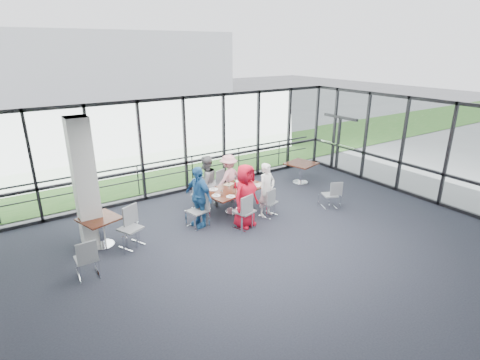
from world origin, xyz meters
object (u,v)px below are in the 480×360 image
main_table (234,192)px  chair_main_nr (268,202)px  diner_far_right (229,178)px  chair_spare_lb (130,229)px  chair_main_end (197,211)px  side_table_left (100,222)px  diner_near_right (267,190)px  diner_far_left (206,183)px  chair_main_fr (222,186)px  structural_column (85,183)px  chair_main_fl (201,195)px  chair_spare_la (86,258)px  chair_main_nl (244,211)px  diner_end (198,196)px  chair_spare_r (330,195)px  side_table_right (301,166)px  diner_near_left (245,196)px

main_table → chair_main_nr: bearing=-61.8°
diner_far_right → chair_spare_lb: bearing=2.3°
chair_main_end → chair_main_nr: bearing=63.6°
side_table_left → chair_main_nr: 4.59m
side_table_left → diner_near_right: bearing=-10.9°
diner_far_left → chair_spare_lb: diner_far_left is taller
diner_near_right → chair_main_fr: size_ratio=1.78×
structural_column → chair_main_fl: (3.26, 0.36, -1.14)m
chair_spare_la → chair_main_end: bearing=14.8°
main_table → diner_far_left: size_ratio=1.26×
main_table → chair_main_nl: (-0.35, -1.04, -0.13)m
diner_end → chair_main_nr: 2.08m
chair_main_end → chair_spare_la: (-3.06, -0.81, -0.02)m
structural_column → diner_near_right: size_ratio=2.01×
chair_main_nl → chair_main_nr: bearing=-1.5°
diner_far_left → diner_end: size_ratio=0.98×
chair_main_nl → chair_spare_r: chair_main_nl is taller
main_table → side_table_right: (3.38, 0.79, 0.02)m
diner_near_right → diner_far_left: (-1.20, 1.42, 0.04)m
chair_main_nl → chair_main_nr: chair_main_nl is taller
diner_end → chair_spare_lb: diner_end is taller
structural_column → diner_end: (2.70, -0.59, -0.75)m
chair_spare_lb → chair_main_end: bearing=156.9°
diner_far_left → chair_spare_r: (3.16, -2.05, -0.42)m
diner_far_right → chair_spare_r: bearing=119.9°
chair_main_nl → chair_spare_lb: (-2.88, 0.71, -0.00)m
structural_column → diner_end: structural_column is taller
chair_main_nl → structural_column: bearing=143.2°
chair_main_nr → chair_main_end: bearing=148.7°
chair_spare_la → diner_far_left: bearing=24.6°
side_table_left → chair_spare_r: 6.60m
structural_column → chair_main_end: bearing=-14.2°
diner_near_left → chair_spare_la: 4.22m
chair_spare_lb → chair_spare_la: bearing=7.2°
chair_main_fr → chair_spare_lb: size_ratio=0.91×
diner_end → chair_spare_la: 3.30m
diner_far_right → chair_spare_la: bearing=6.1°
diner_far_left → diner_far_right: size_ratio=1.10×
diner_end → chair_main_nr: (1.95, -0.59, -0.42)m
diner_far_left → chair_main_nr: diner_far_left is taller
diner_far_left → chair_spare_la: bearing=11.9°
chair_spare_lb → chair_main_fl: bearing=178.3°
chair_main_nr → chair_spare_lb: size_ratio=0.87×
main_table → side_table_left: 3.83m
side_table_right → chair_main_nl: chair_main_nl is taller
chair_main_nl → chair_spare_la: bearing=165.2°
chair_spare_la → chair_spare_lb: size_ratio=0.91×
diner_far_left → chair_spare_r: bearing=134.4°
side_table_left → chair_main_nr: chair_main_nr is taller
chair_main_fl → chair_spare_lb: size_ratio=0.93×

